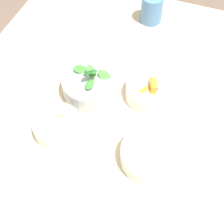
{
  "coord_description": "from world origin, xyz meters",
  "views": [
    {
      "loc": [
        0.51,
        0.18,
        1.56
      ],
      "look_at": [
        0.01,
        -0.0,
        0.8
      ],
      "focal_mm": 50.0,
      "sensor_mm": 36.0,
      "label": 1
    }
  ],
  "objects_px": {
    "cup": "(152,9)",
    "bowl_greens": "(90,84)",
    "bowl_carrots": "(150,90)",
    "bowl_beans_hotdog": "(151,155)",
    "bowl_cookies": "(57,125)"
  },
  "relations": [
    {
      "from": "bowl_greens",
      "to": "bowl_beans_hotdog",
      "type": "distance_m",
      "value": 0.3
    },
    {
      "from": "cup",
      "to": "bowl_greens",
      "type": "bearing_deg",
      "value": -11.45
    },
    {
      "from": "bowl_carrots",
      "to": "bowl_greens",
      "type": "bearing_deg",
      "value": -75.32
    },
    {
      "from": "bowl_beans_hotdog",
      "to": "bowl_cookies",
      "type": "xyz_separation_m",
      "value": [
        0.0,
        -0.28,
        0.0
      ]
    },
    {
      "from": "bowl_beans_hotdog",
      "to": "bowl_greens",
      "type": "bearing_deg",
      "value": -123.82
    },
    {
      "from": "bowl_greens",
      "to": "cup",
      "type": "height_order",
      "value": "bowl_greens"
    },
    {
      "from": "bowl_cookies",
      "to": "bowl_greens",
      "type": "bearing_deg",
      "value": 168.6
    },
    {
      "from": "bowl_carrots",
      "to": "bowl_beans_hotdog",
      "type": "bearing_deg",
      "value": 16.51
    },
    {
      "from": "bowl_beans_hotdog",
      "to": "bowl_carrots",
      "type": "bearing_deg",
      "value": -163.49
    },
    {
      "from": "bowl_carrots",
      "to": "cup",
      "type": "xyz_separation_m",
      "value": [
        -0.36,
        -0.1,
        0.02
      ]
    },
    {
      "from": "cup",
      "to": "bowl_cookies",
      "type": "bearing_deg",
      "value": -11.43
    },
    {
      "from": "bowl_carrots",
      "to": "bowl_greens",
      "type": "xyz_separation_m",
      "value": [
        0.05,
        -0.18,
        0.01
      ]
    },
    {
      "from": "bowl_beans_hotdog",
      "to": "cup",
      "type": "bearing_deg",
      "value": -164.01
    },
    {
      "from": "bowl_cookies",
      "to": "cup",
      "type": "xyz_separation_m",
      "value": [
        -0.58,
        0.12,
        0.03
      ]
    },
    {
      "from": "bowl_greens",
      "to": "bowl_beans_hotdog",
      "type": "bearing_deg",
      "value": 56.18
    }
  ]
}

